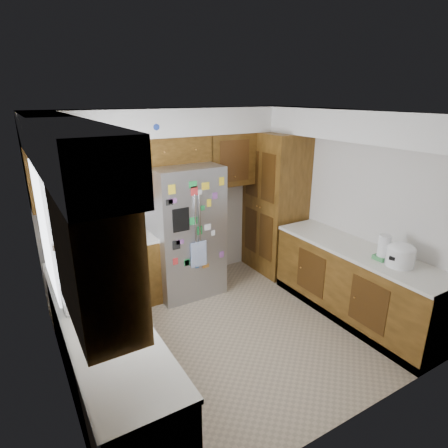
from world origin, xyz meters
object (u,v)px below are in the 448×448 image
Objects in this scene: paper_towel at (384,248)px; fridge at (185,231)px; pantry at (275,204)px; rice_cooker at (401,254)px.

fridge is at bearing 125.67° from paper_towel.
fridge is 6.20× the size of paper_towel.
paper_towel is at bearing -91.14° from pantry.
pantry is at bearing 89.99° from rice_cooker.
fridge is 2.68m from rice_cooker.
rice_cooker is (-0.00, -2.17, -0.02)m from pantry.
paper_towel is (1.46, -2.04, 0.16)m from fridge.
pantry reaches higher than paper_towel.
paper_towel reaches higher than rice_cooker.
rice_cooker is at bearing -55.96° from fridge.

